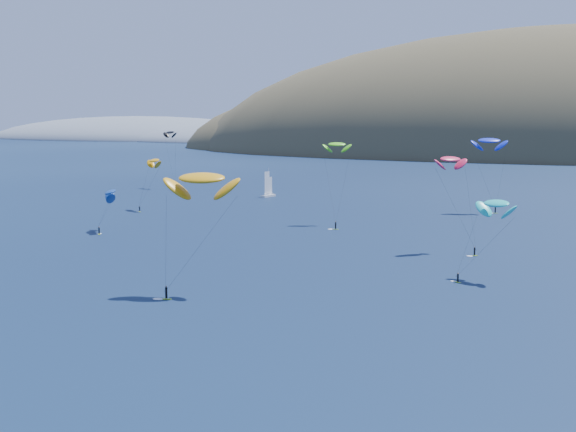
% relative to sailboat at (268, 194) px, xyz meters
% --- Properties ---
extents(ground, '(2800.00, 2800.00, 0.00)m').
position_rel_sailboat_xyz_m(ground, '(63.11, -191.85, -0.89)').
color(ground, black).
rests_on(ground, ground).
extents(headland, '(460.00, 250.00, 60.00)m').
position_rel_sailboat_xyz_m(headland, '(-382.15, 558.23, -4.25)').
color(headland, slate).
rests_on(headland, ground).
extents(sailboat, '(8.38, 7.17, 10.15)m').
position_rel_sailboat_xyz_m(sailboat, '(0.00, 0.00, 0.00)').
color(sailboat, silver).
rests_on(sailboat, ground).
extents(kitesurfer_1, '(8.26, 11.37, 17.03)m').
position_rel_sailboat_xyz_m(kitesurfer_1, '(-16.92, -47.18, 13.99)').
color(kitesurfer_1, '#96CF17').
rests_on(kitesurfer_1, ground).
extents(kitesurfer_2, '(12.68, 11.92, 21.87)m').
position_rel_sailboat_xyz_m(kitesurfer_2, '(50.48, -142.43, 17.73)').
color(kitesurfer_2, '#96CF17').
rests_on(kitesurfer_2, ground).
extents(kitesurfer_3, '(8.38, 14.88, 22.92)m').
position_rel_sailboat_xyz_m(kitesurfer_3, '(43.94, -55.36, 19.94)').
color(kitesurfer_3, '#96CF17').
rests_on(kitesurfer_3, ground).
extents(kitesurfer_4, '(10.85, 7.15, 23.93)m').
position_rel_sailboat_xyz_m(kitesurfer_4, '(77.56, -15.71, 20.22)').
color(kitesurfer_4, '#96CF17').
rests_on(kitesurfer_4, ground).
extents(kitesurfer_5, '(10.45, 10.12, 15.69)m').
position_rel_sailboat_xyz_m(kitesurfer_5, '(92.97, -113.72, 12.46)').
color(kitesurfer_5, '#96CF17').
rests_on(kitesurfer_5, ground).
extents(kitesurfer_9, '(10.72, 9.00, 21.55)m').
position_rel_sailboat_xyz_m(kitesurfer_9, '(79.89, -87.50, 18.52)').
color(kitesurfer_9, '#96CF17').
rests_on(kitesurfer_9, ground).
extents(kitesurfer_10, '(8.38, 11.65, 12.10)m').
position_rel_sailboat_xyz_m(kitesurfer_10, '(-3.31, -90.07, 8.78)').
color(kitesurfer_10, '#96CF17').
rests_on(kitesurfer_10, ground).
extents(kitesurfer_12, '(8.63, 6.62, 23.61)m').
position_rel_sailboat_xyz_m(kitesurfer_12, '(-49.69, 18.22, 20.74)').
color(kitesurfer_12, '#96CF17').
rests_on(kitesurfer_12, ground).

